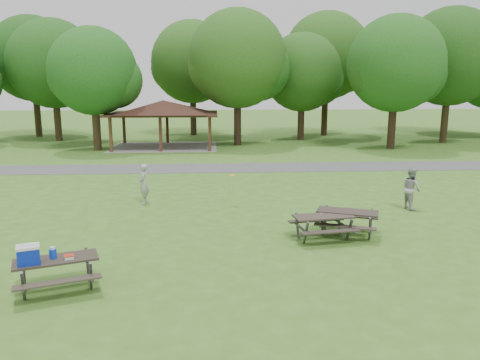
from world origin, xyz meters
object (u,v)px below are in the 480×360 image
picnic_table_near (48,262)px  frisbee_thrower (143,184)px  frisbee_catcher (411,189)px  picnic_table_middle (323,221)px

picnic_table_near → frisbee_thrower: (1.06, 8.76, 0.06)m
frisbee_catcher → picnic_table_near: bearing=109.0°
picnic_table_near → frisbee_catcher: frisbee_catcher is taller
picnic_table_near → picnic_table_middle: (7.63, 3.55, -0.17)m
frisbee_thrower → picnic_table_middle: bearing=48.5°
picnic_table_near → frisbee_catcher: size_ratio=1.40×
picnic_table_near → frisbee_thrower: frisbee_thrower is taller
frisbee_catcher → picnic_table_middle: bearing=117.3°
picnic_table_middle → frisbee_thrower: bearing=141.6°
frisbee_thrower → frisbee_catcher: (11.04, -1.60, 0.00)m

